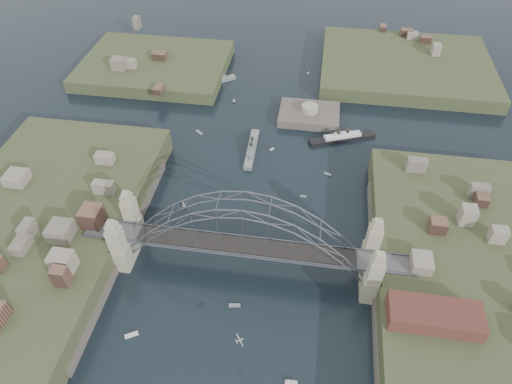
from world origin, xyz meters
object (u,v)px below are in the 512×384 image
object	(u,v)px
bridge	(245,236)
naval_cruiser_near	(252,148)
wharf_shed	(435,315)
ocean_liner	(342,138)
fort_island	(309,119)
naval_cruiser_far	(215,81)

from	to	relation	value
bridge	naval_cruiser_near	bearing A→B (deg)	97.16
wharf_shed	ocean_liner	world-z (taller)	wharf_shed
fort_island	wharf_shed	xyz separation A→B (m)	(32.00, -84.00, 10.34)
bridge	ocean_liner	distance (m)	64.40
bridge	naval_cruiser_far	bearing A→B (deg)	107.28
naval_cruiser_near	ocean_liner	bearing A→B (deg)	19.27
wharf_shed	ocean_liner	size ratio (longest dim) A/B	0.86
bridge	ocean_liner	size ratio (longest dim) A/B	3.60
fort_island	naval_cruiser_far	distance (m)	44.08
wharf_shed	naval_cruiser_far	world-z (taller)	wharf_shed
wharf_shed	naval_cruiser_far	bearing A→B (deg)	124.82
naval_cruiser_far	ocean_liner	size ratio (longest dim) A/B	0.68
bridge	fort_island	world-z (taller)	bridge
wharf_shed	ocean_liner	bearing A→B (deg)	105.12
bridge	fort_island	xyz separation A→B (m)	(12.00, 70.00, -12.66)
wharf_shed	naval_cruiser_near	xyz separation A→B (m)	(-50.01, 61.86, -9.04)
wharf_shed	naval_cruiser_far	size ratio (longest dim) A/B	1.27
fort_island	naval_cruiser_near	xyz separation A→B (m)	(-18.01, -22.14, 1.30)
fort_island	wharf_shed	size ratio (longest dim) A/B	1.10
bridge	ocean_liner	world-z (taller)	bridge
wharf_shed	ocean_liner	xyz separation A→B (m)	(-19.59, 72.49, -9.09)
bridge	naval_cruiser_far	distance (m)	94.00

